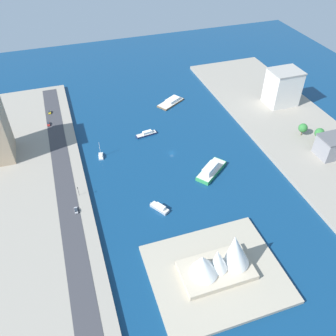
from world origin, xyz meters
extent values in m
plane|color=navy|center=(0.00, 0.00, 0.00)|extent=(440.00, 440.00, 0.00)
cube|color=gray|center=(-95.04, 0.00, 1.27)|extent=(70.00, 240.00, 2.54)
cube|color=gray|center=(95.04, 0.00, 1.27)|extent=(70.00, 240.00, 2.54)
cube|color=#A89E89|center=(10.69, 96.17, 1.00)|extent=(62.20, 52.25, 2.00)
cube|color=#38383D|center=(72.73, 0.00, 2.62)|extent=(11.40, 228.00, 0.15)
cube|color=#1E284C|center=(10.72, -25.97, 0.65)|extent=(15.91, 6.15, 1.30)
cone|color=#1E284C|center=(18.74, -24.76, 0.65)|extent=(1.33, 1.33, 1.17)
cube|color=white|center=(9.92, -26.09, 2.27)|extent=(7.15, 3.77, 1.95)
cube|color=beige|center=(10.72, -25.97, 1.35)|extent=(15.27, 5.90, 0.10)
cube|color=brown|center=(-20.77, -63.67, 0.61)|extent=(25.18, 20.82, 1.21)
cone|color=brown|center=(-10.50, -57.23, 0.61)|extent=(1.51, 1.51, 1.09)
cube|color=white|center=(-23.08, -65.11, 2.27)|extent=(13.70, 12.00, 2.12)
cube|color=beige|center=(-20.77, -63.67, 1.26)|extent=(24.17, 19.98, 0.10)
cube|color=#2D8C4C|center=(-17.45, 26.91, 1.27)|extent=(25.07, 22.27, 2.54)
cone|color=#2D8C4C|center=(-27.81, 18.84, 1.27)|extent=(3.21, 3.21, 2.28)
cube|color=white|center=(-15.54, 28.40, 4.72)|extent=(12.79, 11.61, 4.37)
cube|color=beige|center=(-17.45, 26.91, 2.59)|extent=(24.07, 21.38, 0.10)
cube|color=white|center=(46.70, -11.10, 0.60)|extent=(3.96, 7.38, 1.19)
cone|color=white|center=(46.13, -14.89, 0.60)|extent=(1.22, 1.22, 1.07)
cube|color=white|center=(46.78, -10.50, 1.75)|extent=(2.77, 4.13, 1.12)
cube|color=beige|center=(46.70, -11.10, 1.24)|extent=(3.80, 7.08, 0.10)
cylinder|color=silver|center=(46.64, -11.45, 6.54)|extent=(0.24, 0.24, 10.69)
cube|color=#999EA3|center=(23.54, 47.14, 0.89)|extent=(9.42, 11.85, 1.78)
cone|color=#999EA3|center=(26.89, 41.82, 0.89)|extent=(2.21, 2.21, 1.60)
cube|color=white|center=(23.21, 47.66, 2.69)|extent=(5.46, 6.63, 1.82)
cube|color=beige|center=(23.54, 47.14, 1.83)|extent=(9.04, 11.38, 0.10)
cube|color=silver|center=(-103.55, -31.97, 16.17)|extent=(23.05, 19.17, 27.25)
cube|color=#9D9992|center=(-103.55, -31.97, 30.19)|extent=(23.98, 19.93, 0.80)
cylinder|color=black|center=(76.35, -56.58, 3.01)|extent=(0.26, 0.65, 0.64)
cylinder|color=black|center=(77.94, -56.61, 3.01)|extent=(0.26, 0.65, 0.64)
cylinder|color=black|center=(76.27, -60.10, 3.01)|extent=(0.26, 0.65, 0.64)
cylinder|color=black|center=(77.86, -60.14, 3.01)|extent=(0.26, 0.65, 0.64)
cube|color=red|center=(77.10, -58.36, 3.29)|extent=(1.90, 5.08, 0.74)
cube|color=#262D38|center=(77.10, -58.61, 3.97)|extent=(1.63, 2.86, 0.63)
cylinder|color=black|center=(69.65, 34.57, 3.01)|extent=(0.26, 0.65, 0.64)
cylinder|color=black|center=(68.12, 34.54, 3.01)|extent=(0.26, 0.65, 0.64)
cylinder|color=black|center=(69.58, 37.83, 3.01)|extent=(0.26, 0.65, 0.64)
cylinder|color=black|center=(68.05, 37.80, 3.01)|extent=(0.26, 0.65, 0.64)
cube|color=#B7B7BC|center=(68.85, 36.18, 3.29)|extent=(1.83, 4.70, 0.75)
cube|color=#262D38|center=(68.85, 36.42, 3.96)|extent=(1.58, 2.64, 0.60)
cylinder|color=black|center=(74.32, -73.56, 3.01)|extent=(0.28, 0.65, 0.64)
cylinder|color=black|center=(76.06, -73.63, 3.01)|extent=(0.28, 0.65, 0.64)
cylinder|color=black|center=(74.19, -76.58, 3.01)|extent=(0.28, 0.65, 0.64)
cylinder|color=black|center=(75.93, -76.66, 3.01)|extent=(0.28, 0.65, 0.64)
cube|color=yellow|center=(75.12, -75.11, 3.28)|extent=(2.12, 4.40, 0.73)
cube|color=#262D38|center=(75.11, -75.32, 3.96)|extent=(1.81, 2.49, 0.62)
cylinder|color=black|center=(65.55, 23.87, 5.29)|extent=(0.18, 0.18, 5.50)
cube|color=black|center=(65.55, 23.87, 8.54)|extent=(0.36, 0.36, 1.00)
sphere|color=red|center=(65.55, 23.87, 8.89)|extent=(0.24, 0.24, 0.24)
sphere|color=yellow|center=(65.55, 23.87, 8.54)|extent=(0.24, 0.24, 0.24)
sphere|color=green|center=(65.55, 23.87, 8.19)|extent=(0.24, 0.24, 0.24)
cube|color=#BCAD93|center=(10.69, 96.17, 3.50)|extent=(34.24, 20.08, 3.00)
cone|color=white|center=(2.36, 96.17, 15.48)|extent=(15.36, 12.33, 22.58)
cone|color=white|center=(10.69, 96.17, 11.94)|extent=(10.55, 8.67, 14.97)
cone|color=white|center=(18.27, 96.17, 11.40)|extent=(15.27, 13.84, 14.36)
cylinder|color=brown|center=(-93.73, 12.52, 4.32)|extent=(0.50, 0.50, 3.55)
sphere|color=#2D7233|center=(-93.73, 12.52, 8.64)|extent=(6.37, 6.37, 6.37)
cylinder|color=brown|center=(-99.93, 22.49, 4.70)|extent=(0.50, 0.50, 4.32)
sphere|color=#2D7233|center=(-99.93, 22.49, 9.55)|extent=(6.70, 6.70, 6.70)
cylinder|color=brown|center=(-93.45, 31.83, 4.29)|extent=(0.50, 0.50, 3.49)
sphere|color=#2D7233|center=(-93.45, 31.83, 8.12)|extent=(5.21, 5.21, 5.21)
camera|label=1|loc=(62.75, 179.66, 148.47)|focal=37.74mm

